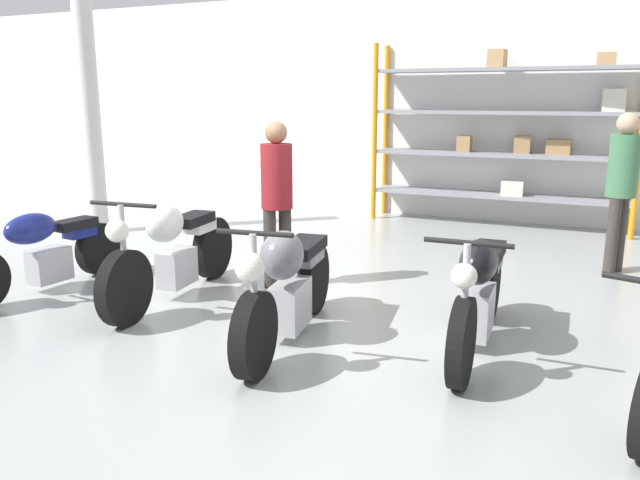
% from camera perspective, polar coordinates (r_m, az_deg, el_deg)
% --- Properties ---
extents(ground_plane, '(30.00, 30.00, 0.00)m').
position_cam_1_polar(ground_plane, '(5.36, -1.76, -8.20)').
color(ground_plane, '#9EA3A0').
extents(back_wall, '(30.00, 0.08, 3.60)m').
position_cam_1_polar(back_wall, '(10.32, 12.10, 11.96)').
color(back_wall, white).
rests_on(back_wall, ground_plane).
extents(shelving_rack, '(3.85, 0.63, 2.73)m').
position_cam_1_polar(shelving_rack, '(9.83, 16.72, 9.48)').
color(shelving_rack, orange).
rests_on(shelving_rack, ground_plane).
extents(support_pillar, '(0.28, 0.28, 3.60)m').
position_cam_1_polar(support_pillar, '(9.52, -20.33, 11.39)').
color(support_pillar, silver).
rests_on(support_pillar, ground_plane).
extents(motorcycle_blue, '(0.60, 2.00, 0.94)m').
position_cam_1_polar(motorcycle_blue, '(6.85, -24.10, -0.92)').
color(motorcycle_blue, black).
rests_on(motorcycle_blue, ground_plane).
extents(motorcycle_white, '(0.64, 2.22, 1.07)m').
position_cam_1_polar(motorcycle_white, '(6.18, -13.32, -0.98)').
color(motorcycle_white, black).
rests_on(motorcycle_white, ground_plane).
extents(motorcycle_grey, '(0.60, 2.07, 1.05)m').
position_cam_1_polar(motorcycle_grey, '(5.00, -2.99, -4.11)').
color(motorcycle_grey, black).
rests_on(motorcycle_grey, ground_plane).
extents(motorcycle_black, '(0.59, 2.08, 1.02)m').
position_cam_1_polar(motorcycle_black, '(4.99, 14.34, -4.55)').
color(motorcycle_black, black).
rests_on(motorcycle_black, ground_plane).
extents(person_browsing, '(0.42, 0.42, 1.77)m').
position_cam_1_polar(person_browsing, '(7.60, 25.90, 5.00)').
color(person_browsing, '#38332D').
rests_on(person_browsing, ground_plane).
extents(person_near_rack, '(0.44, 0.44, 1.70)m').
position_cam_1_polar(person_near_rack, '(6.35, -3.97, 4.49)').
color(person_near_rack, '#38332D').
rests_on(person_near_rack, ground_plane).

